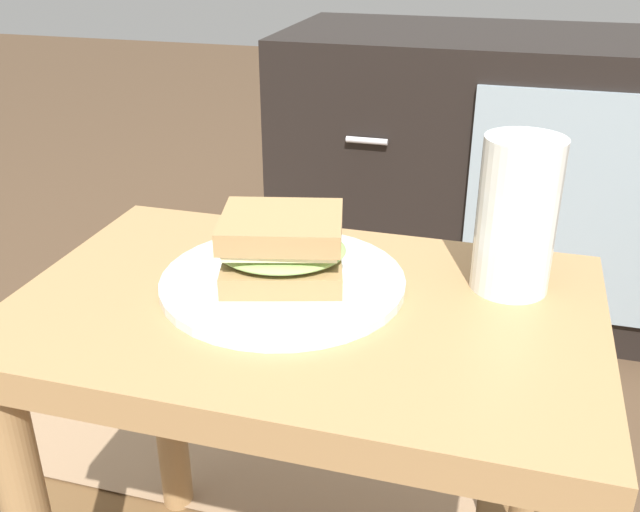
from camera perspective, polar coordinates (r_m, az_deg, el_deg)
name	(u,v)px	position (r m, az deg, el deg)	size (l,w,h in m)	color
side_table	(306,379)	(0.74, -1.15, -9.76)	(0.56, 0.36, 0.46)	#A37A4C
tv_cabinet	(508,173)	(1.60, 14.75, 6.39)	(0.96, 0.46, 0.58)	black
area_rug	(240,372)	(1.39, -6.40, -9.14)	(1.13, 0.85, 0.01)	brown
plate	(283,282)	(0.71, -2.96, -2.06)	(0.24, 0.24, 0.01)	silver
sandwich_front	(282,247)	(0.70, -3.03, 0.69)	(0.15, 0.14, 0.07)	#9E7A4C
beer_glass	(517,217)	(0.71, 15.38, 3.00)	(0.08, 0.08, 0.15)	silver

